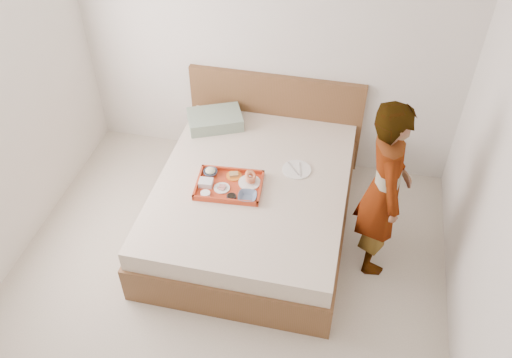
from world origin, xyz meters
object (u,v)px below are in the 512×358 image
Objects in this scene: bed at (253,203)px; dinner_plate at (297,170)px; tray at (229,185)px; person at (384,190)px.

bed is 8.17× the size of dinner_plate.
tray is 2.18× the size of dinner_plate.
dinner_plate is 0.16× the size of person.
tray is 1.23m from person.
bed is 3.76× the size of tray.
person is (1.04, -0.14, 0.51)m from bed.
bed is at bearing 72.80° from person.
person reaches higher than dinner_plate.
bed is 0.48m from dinner_plate.
dinner_plate is at bearing 54.14° from person.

